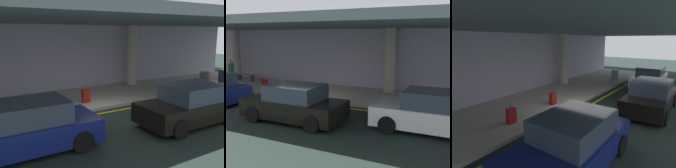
% 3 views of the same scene
% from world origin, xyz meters
% --- Properties ---
extents(ground_plane, '(60.00, 60.00, 0.00)m').
position_xyz_m(ground_plane, '(0.00, 0.00, 0.00)').
color(ground_plane, black).
extents(sidewalk, '(26.00, 4.20, 0.15)m').
position_xyz_m(sidewalk, '(0.00, 3.10, 0.07)').
color(sidewalk, '#B7AEA0').
rests_on(sidewalk, ground).
extents(lane_stripe_yellow, '(26.00, 0.14, 0.01)m').
position_xyz_m(lane_stripe_yellow, '(0.00, 0.61, 0.00)').
color(lane_stripe_yellow, yellow).
rests_on(lane_stripe_yellow, ground).
extents(support_column_left_mid, '(0.64, 0.64, 3.65)m').
position_xyz_m(support_column_left_mid, '(-8.00, 4.44, 1.97)').
color(support_column_left_mid, '#BEA9A3').
rests_on(support_column_left_mid, sidewalk).
extents(support_column_center, '(0.64, 0.64, 3.65)m').
position_xyz_m(support_column_center, '(4.00, 4.44, 1.97)').
color(support_column_center, '#B1A99A').
rests_on(support_column_center, sidewalk).
extents(ceiling_overhang, '(28.00, 13.20, 0.30)m').
position_xyz_m(ceiling_overhang, '(0.00, 2.60, 3.95)').
color(ceiling_overhang, slate).
rests_on(ceiling_overhang, support_column_far_left).
extents(terminal_back_wall, '(26.00, 0.30, 3.80)m').
position_xyz_m(terminal_back_wall, '(0.00, 5.35, 1.90)').
color(terminal_back_wall, '#AEA8BE').
rests_on(terminal_back_wall, ground).
extents(car_white, '(4.10, 1.92, 1.50)m').
position_xyz_m(car_white, '(7.14, -1.00, 0.71)').
color(car_white, white).
rests_on(car_white, ground).
extents(car_black, '(4.10, 1.92, 1.50)m').
position_xyz_m(car_black, '(2.05, -2.15, 0.71)').
color(car_black, black).
rests_on(car_black, ground).
extents(traveler_with_luggage, '(0.38, 0.38, 1.68)m').
position_xyz_m(traveler_with_luggage, '(-5.98, 2.04, 1.11)').
color(traveler_with_luggage, '#2F7334').
rests_on(traveler_with_luggage, sidewalk).
extents(suitcase_upright_primary, '(0.36, 0.22, 0.90)m').
position_xyz_m(suitcase_upright_primary, '(-0.30, 2.05, 0.46)').
color(suitcase_upright_primary, maroon).
rests_on(suitcase_upright_primary, sidewalk).
extents(suitcase_upright_secondary, '(0.36, 0.22, 0.90)m').
position_xyz_m(suitcase_upright_secondary, '(-3.06, 1.93, 0.46)').
color(suitcase_upright_secondary, '#A11619').
rests_on(suitcase_upright_secondary, sidewalk).
extents(bench_metal, '(1.60, 0.50, 0.48)m').
position_xyz_m(bench_metal, '(-6.49, 3.82, 0.50)').
color(bench_metal, slate).
rests_on(bench_metal, sidewalk).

